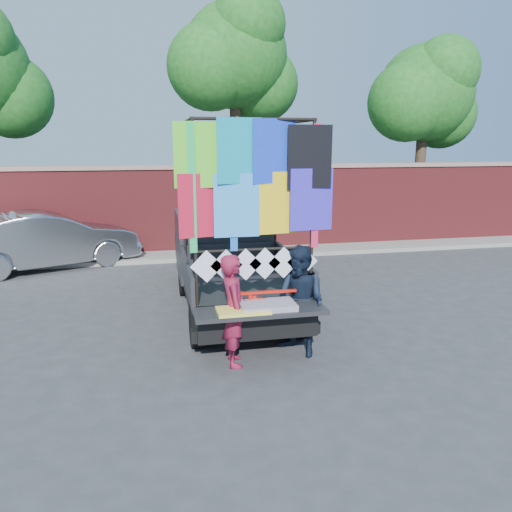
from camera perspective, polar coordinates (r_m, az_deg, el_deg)
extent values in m
plane|color=#38383A|center=(8.66, 0.57, -9.17)|extent=(90.00, 90.00, 0.00)
cube|color=maroon|center=(15.07, -5.25, 5.19)|extent=(30.00, 0.35, 2.50)
cube|color=gray|center=(14.96, -5.36, 10.13)|extent=(30.00, 0.45, 0.12)
cube|color=gray|center=(14.60, -4.83, 0.20)|extent=(30.00, 1.20, 0.12)
sphere|color=#1A5819|center=(16.93, -26.20, 16.01)|extent=(2.40, 2.40, 2.40)
cylinder|color=#38281C|center=(16.28, -2.32, 11.03)|extent=(0.36, 0.36, 5.46)
sphere|color=#1A5819|center=(16.48, -2.42, 21.94)|extent=(3.20, 3.20, 3.20)
sphere|color=#1A5819|center=(16.94, 0.54, 19.04)|extent=(2.40, 2.40, 2.40)
sphere|color=#1A5819|center=(16.01, -5.24, 20.75)|extent=(2.60, 2.60, 2.60)
sphere|color=#1A5819|center=(16.09, -0.90, 24.99)|extent=(2.20, 2.20, 2.20)
cylinder|color=#38281C|center=(18.54, 18.18, 9.23)|extent=(0.36, 0.36, 4.55)
sphere|color=#1A5819|center=(18.59, 18.77, 17.24)|extent=(3.20, 3.20, 3.20)
sphere|color=#1A5819|center=(19.35, 20.38, 14.99)|extent=(2.40, 2.40, 2.40)
sphere|color=#1A5819|center=(17.91, 16.89, 16.50)|extent=(2.60, 2.60, 2.60)
sphere|color=#1A5819|center=(18.30, 20.78, 19.22)|extent=(2.20, 2.20, 2.20)
cylinder|color=black|center=(10.94, -8.15, -2.62)|extent=(0.24, 0.71, 0.71)
cylinder|color=black|center=(8.19, -6.70, -7.94)|extent=(0.24, 0.71, 0.71)
cylinder|color=black|center=(11.17, 0.45, -2.17)|extent=(0.24, 0.71, 0.71)
cylinder|color=black|center=(8.49, 4.70, -7.13)|extent=(0.24, 0.71, 0.71)
cube|color=black|center=(9.54, -2.52, -3.67)|extent=(1.82, 4.51, 0.32)
cube|color=black|center=(8.70, -1.65, -3.25)|extent=(1.93, 2.47, 0.11)
cube|color=black|center=(8.52, -7.92, -2.07)|extent=(0.06, 2.47, 0.48)
cube|color=black|center=(8.85, 4.36, -1.42)|extent=(0.06, 2.47, 0.48)
cube|color=black|center=(9.80, -2.94, 0.01)|extent=(1.93, 0.06, 0.48)
cube|color=black|center=(10.79, -3.83, 1.49)|extent=(1.93, 1.72, 1.34)
cube|color=#8C9EAD|center=(10.24, -3.47, 3.32)|extent=(1.72, 0.06, 0.59)
cube|color=#8C9EAD|center=(11.54, -4.42, 3.30)|extent=(1.72, 0.11, 0.75)
cube|color=black|center=(11.99, -4.62, 1.32)|extent=(1.88, 0.97, 0.59)
cube|color=black|center=(7.29, 0.49, -6.30)|extent=(1.93, 0.59, 0.06)
cube|color=black|center=(7.66, 0.08, -8.59)|extent=(1.98, 0.16, 0.19)
cylinder|color=black|center=(7.19, -7.02, 4.62)|extent=(0.05, 0.05, 2.68)
cylinder|color=black|center=(9.42, -8.26, 6.52)|extent=(0.05, 0.05, 2.68)
cylinder|color=black|center=(7.55, 6.45, 5.02)|extent=(0.05, 0.05, 2.68)
cylinder|color=black|center=(9.70, 2.23, 6.82)|extent=(0.05, 0.05, 2.68)
cylinder|color=black|center=(7.26, -0.13, 15.40)|extent=(1.82, 0.05, 0.05)
cylinder|color=black|center=(9.47, -3.04, 14.79)|extent=(1.82, 0.05, 0.05)
cylinder|color=black|center=(8.25, -8.01, 14.98)|extent=(0.05, 2.31, 0.05)
cylinder|color=black|center=(8.56, 4.23, 14.98)|extent=(0.05, 2.31, 0.05)
cylinder|color=black|center=(7.42, -0.12, 0.75)|extent=(1.82, 0.04, 0.04)
cube|color=#57E227|center=(7.11, -6.58, 11.48)|extent=(0.67, 0.02, 0.91)
cube|color=#0D99B7|center=(7.14, -2.17, 11.56)|extent=(0.67, 0.02, 0.91)
cube|color=blue|center=(7.29, 2.01, 11.59)|extent=(0.67, 0.02, 0.91)
cube|color=black|center=(7.40, 6.21, 11.54)|extent=(0.67, 0.02, 0.91)
cube|color=red|center=(7.16, -6.44, 5.89)|extent=(0.67, 0.02, 0.91)
cube|color=#35A0FF|center=(7.19, -2.12, 5.99)|extent=(0.67, 0.02, 0.91)
cube|color=yellow|center=(7.34, 1.97, 6.14)|extent=(0.67, 0.02, 0.91)
cube|color=#382BD8|center=(7.45, 6.08, 6.17)|extent=(0.67, 0.02, 0.91)
cube|color=#18C55C|center=(7.11, -7.33, 7.56)|extent=(0.11, 0.01, 1.82)
cube|color=#D72350|center=(7.48, 6.86, 7.83)|extent=(0.11, 0.01, 1.82)
cube|color=blue|center=(7.18, -2.59, 7.70)|extent=(0.11, 0.01, 1.82)
cube|color=white|center=(7.32, -5.66, -1.19)|extent=(0.49, 0.01, 0.49)
cube|color=white|center=(7.36, -3.41, -1.08)|extent=(0.49, 0.01, 0.49)
cube|color=white|center=(7.41, -1.17, -0.97)|extent=(0.49, 0.01, 0.49)
cube|color=white|center=(7.46, 1.03, -0.86)|extent=(0.49, 0.01, 0.49)
cube|color=white|center=(7.53, 3.19, -0.75)|extent=(0.49, 0.01, 0.49)
cube|color=white|center=(7.61, 5.31, -0.64)|extent=(0.49, 0.01, 0.49)
cube|color=#F94637|center=(7.29, 1.32, -5.68)|extent=(0.80, 0.48, 0.09)
cube|color=#FFE750|center=(7.15, -1.48, -6.23)|extent=(0.75, 0.43, 0.04)
imported|color=#A2A5A9|center=(14.17, -22.65, 1.70)|extent=(4.81, 3.20, 1.50)
imported|color=maroon|center=(7.38, -2.58, -6.22)|extent=(0.41, 0.62, 1.68)
imported|color=#131E31|center=(7.73, 5.10, -5.18)|extent=(1.01, 1.06, 1.73)
cube|color=red|center=(7.47, 1.36, -4.13)|extent=(0.88, 0.06, 0.04)
cube|color=red|center=(7.48, -0.69, -6.34)|extent=(0.06, 0.02, 0.51)
cube|color=red|center=(7.50, -0.14, -6.44)|extent=(0.06, 0.02, 0.51)
cube|color=red|center=(7.52, 0.42, -6.55)|extent=(0.06, 0.02, 0.51)
cube|color=red|center=(7.55, 0.97, -6.65)|extent=(0.06, 0.02, 0.51)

